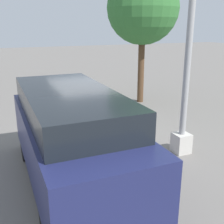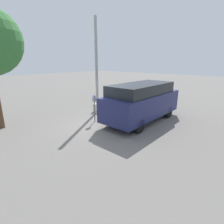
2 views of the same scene
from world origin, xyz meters
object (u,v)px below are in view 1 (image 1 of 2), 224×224
street_tree (143,8)px  parking_meter_near (118,106)px  lamp_post (186,83)px  parked_van (72,135)px

street_tree → parking_meter_near: bearing=-36.9°
parking_meter_near → lamp_post: bearing=48.0°
lamp_post → parking_meter_near: bearing=-138.6°
lamp_post → street_tree: size_ratio=1.03×
parking_meter_near → lamp_post: 2.12m
parking_meter_near → street_tree: (-3.80, 2.86, 3.00)m
parking_meter_near → parked_van: parked_van is taller
parked_van → lamp_post: bearing=96.6°
parking_meter_near → parked_van: (1.79, -1.93, 0.05)m
street_tree → lamp_post: bearing=-16.8°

